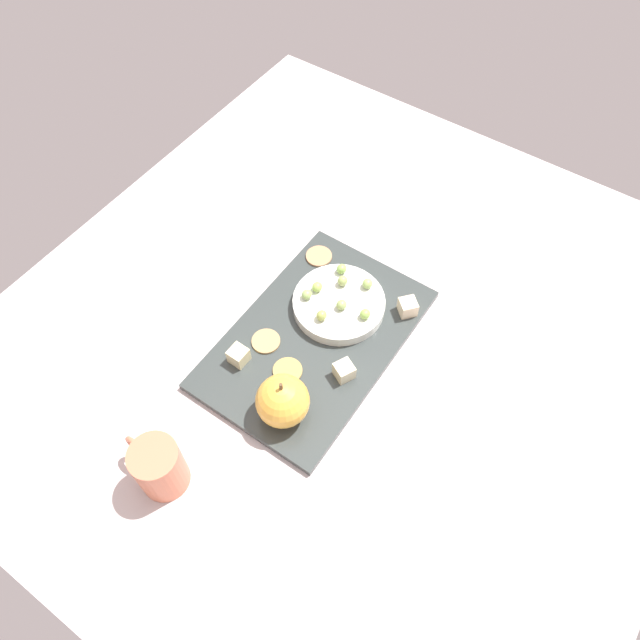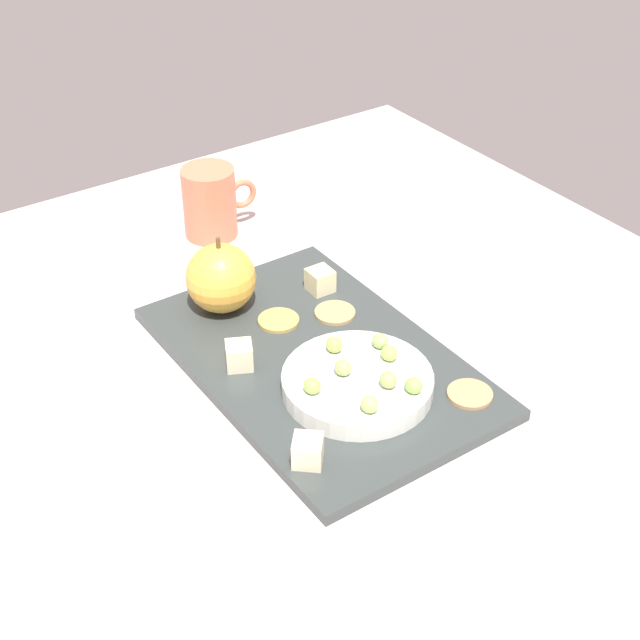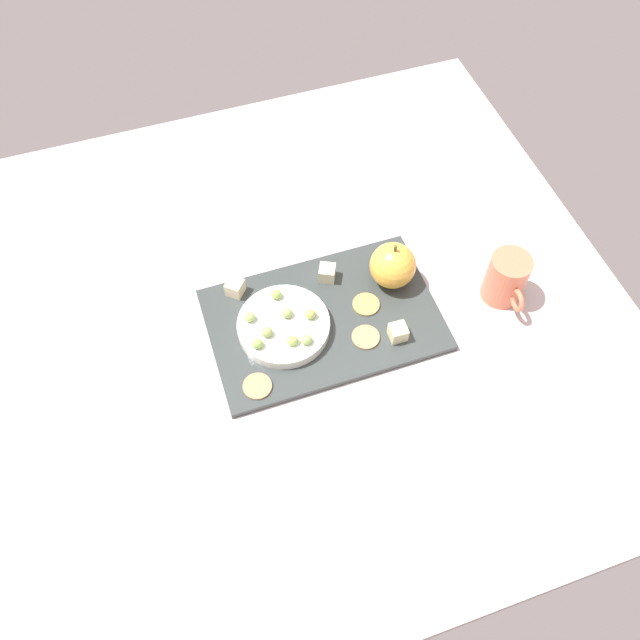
# 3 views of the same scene
# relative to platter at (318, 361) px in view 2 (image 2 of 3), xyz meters

# --- Properties ---
(table) EXTENTS (1.12, 1.06, 0.04)m
(table) POSITION_rel_platter_xyz_m (0.04, -0.04, -0.03)
(table) COLOR #BDB1B0
(table) RESTS_ON ground
(platter) EXTENTS (0.38, 0.24, 0.01)m
(platter) POSITION_rel_platter_xyz_m (0.00, 0.00, 0.00)
(platter) COLOR #343B3A
(platter) RESTS_ON table
(serving_dish) EXTENTS (0.15, 0.15, 0.02)m
(serving_dish) POSITION_rel_platter_xyz_m (0.07, 0.00, 0.02)
(serving_dish) COLOR silver
(serving_dish) RESTS_ON platter
(apple_whole) EXTENTS (0.08, 0.08, 0.08)m
(apple_whole) POSITION_rel_platter_xyz_m (-0.14, -0.04, 0.05)
(apple_whole) COLOR gold
(apple_whole) RESTS_ON platter
(apple_stem) EXTENTS (0.01, 0.01, 0.01)m
(apple_stem) POSITION_rel_platter_xyz_m (-0.14, -0.04, 0.09)
(apple_stem) COLOR brown
(apple_stem) RESTS_ON apple_whole
(cheese_cube_0) EXTENTS (0.04, 0.04, 0.03)m
(cheese_cube_0) POSITION_rel_platter_xyz_m (0.12, -0.10, 0.02)
(cheese_cube_0) COLOR beige
(cheese_cube_0) RESTS_ON platter
(cheese_cube_1) EXTENTS (0.03, 0.03, 0.03)m
(cheese_cube_1) POSITION_rel_platter_xyz_m (-0.10, 0.07, 0.02)
(cheese_cube_1) COLOR beige
(cheese_cube_1) RESTS_ON platter
(cheese_cube_2) EXTENTS (0.04, 0.04, 0.03)m
(cheese_cube_2) POSITION_rel_platter_xyz_m (-0.03, -0.08, 0.02)
(cheese_cube_2) COLOR beige
(cheese_cube_2) RESTS_ON platter
(cracker_0) EXTENTS (0.05, 0.05, 0.00)m
(cracker_0) POSITION_rel_platter_xyz_m (-0.08, -0.00, 0.01)
(cracker_0) COLOR tan
(cracker_0) RESTS_ON platter
(cracker_1) EXTENTS (0.05, 0.05, 0.00)m
(cracker_1) POSITION_rel_platter_xyz_m (-0.05, 0.06, 0.01)
(cracker_1) COLOR tan
(cracker_1) RESTS_ON platter
(cracker_2) EXTENTS (0.05, 0.05, 0.00)m
(cracker_2) POSITION_rel_platter_xyz_m (0.14, 0.09, 0.01)
(cracker_2) COLOR tan
(cracker_2) RESTS_ON platter
(grape_0) EXTENTS (0.02, 0.02, 0.02)m
(grape_0) POSITION_rel_platter_xyz_m (0.04, 0.05, 0.03)
(grape_0) COLOR #90B45F
(grape_0) RESTS_ON serving_dish
(grape_1) EXTENTS (0.02, 0.02, 0.02)m
(grape_1) POSITION_rel_platter_xyz_m (0.06, -0.05, 0.03)
(grape_1) COLOR #8EB951
(grape_1) RESTS_ON serving_dish
(grape_2) EXTENTS (0.02, 0.02, 0.02)m
(grape_2) POSITION_rel_platter_xyz_m (0.12, -0.02, 0.03)
(grape_2) COLOR #9CC063
(grape_2) RESTS_ON serving_dish
(grape_3) EXTENTS (0.02, 0.02, 0.02)m
(grape_3) POSITION_rel_platter_xyz_m (0.07, 0.04, 0.03)
(grape_3) COLOR #9BBE54
(grape_3) RESTS_ON serving_dish
(grape_4) EXTENTS (0.02, 0.02, 0.02)m
(grape_4) POSITION_rel_platter_xyz_m (0.06, -0.01, 0.03)
(grape_4) COLOR #92AC5D
(grape_4) RESTS_ON serving_dish
(grape_5) EXTENTS (0.02, 0.02, 0.02)m
(grape_5) POSITION_rel_platter_xyz_m (0.02, 0.00, 0.03)
(grape_5) COLOR #9BAC4F
(grape_5) RESTS_ON serving_dish
(grape_6) EXTENTS (0.02, 0.02, 0.02)m
(grape_6) POSITION_rel_platter_xyz_m (0.10, 0.01, 0.03)
(grape_6) COLOR #97AC5C
(grape_6) RESTS_ON serving_dish
(grape_7) EXTENTS (0.02, 0.02, 0.02)m
(grape_7) POSITION_rel_platter_xyz_m (0.12, 0.03, 0.03)
(grape_7) COLOR #89B651
(grape_7) RESTS_ON serving_dish
(cup) EXTENTS (0.07, 0.10, 0.09)m
(cup) POSITION_rel_platter_xyz_m (-0.31, 0.04, 0.04)
(cup) COLOR #DA7250
(cup) RESTS_ON table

